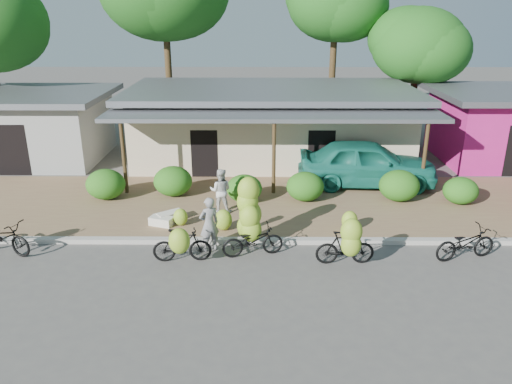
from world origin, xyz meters
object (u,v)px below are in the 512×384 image
at_px(sack_near, 170,216).
at_px(bike_far_right, 465,243).
at_px(bike_left, 181,244).
at_px(sack_far, 161,221).
at_px(vendor, 209,224).
at_px(bike_center, 251,224).
at_px(teal_van, 367,163).
at_px(tree_center_right, 332,0).
at_px(bike_right, 347,244).
at_px(tree_near_right, 414,43).
at_px(bike_far_left, 0,236).
at_px(bystander, 221,191).

bearing_deg(sack_near, bike_far_right, -15.21).
relative_size(bike_left, sack_far, 2.24).
bearing_deg(vendor, sack_far, -70.40).
xyz_separation_m(bike_center, bike_far_right, (6.10, -0.43, -0.40)).
bearing_deg(sack_far, sack_near, 57.80).
bearing_deg(bike_center, sack_near, 40.89).
bearing_deg(sack_far, teal_van, 28.05).
distance_m(bike_far_right, sack_near, 9.12).
xyz_separation_m(tree_center_right, bike_left, (-6.01, -15.91, -6.53)).
height_order(bike_right, sack_near, bike_right).
xyz_separation_m(tree_near_right, teal_van, (-3.62, -7.61, -4.03)).
height_order(bike_center, sack_near, bike_center).
bearing_deg(bike_right, bike_center, 68.08).
height_order(bike_right, sack_far, bike_right).
xyz_separation_m(tree_center_right, sack_far, (-7.03, -13.56, -6.86)).
relative_size(tree_near_right, sack_near, 8.09).
xyz_separation_m(bike_far_left, vendor, (6.01, 0.30, 0.24)).
xyz_separation_m(sack_far, bystander, (1.86, 1.14, 0.64)).
height_order(tree_center_right, bike_far_left, tree_center_right).
bearing_deg(tree_near_right, sack_far, -133.65).
distance_m(bike_center, bike_far_right, 6.13).
bearing_deg(sack_far, bike_far_right, -12.64).
xyz_separation_m(tree_near_right, vendor, (-9.31, -13.08, -4.23)).
distance_m(bike_far_left, sack_far, 4.68).
distance_m(sack_near, bystander, 1.91).
bearing_deg(vendor, bike_right, 136.36).
relative_size(bike_center, bystander, 1.43).
bearing_deg(sack_far, tree_center_right, 62.60).
bearing_deg(tree_near_right, vendor, -125.45).
bearing_deg(sack_near, bike_right, -28.52).
relative_size(bike_far_right, sack_near, 2.32).
bearing_deg(bike_far_right, tree_near_right, -23.82).
bearing_deg(bystander, bike_far_left, 31.95).
bearing_deg(teal_van, bystander, 120.06).
bearing_deg(sack_far, bystander, 31.67).
relative_size(bike_far_left, vendor, 1.24).
relative_size(bike_right, bystander, 1.07).
xyz_separation_m(bike_far_right, sack_far, (-9.03, 2.02, -0.23)).
bearing_deg(bystander, bike_far_right, 162.36).
height_order(tree_near_right, sack_near, tree_near_right).
xyz_separation_m(sack_near, teal_van, (7.17, 3.58, 0.76)).
distance_m(tree_center_right, sack_far, 16.74).
height_order(bike_far_right, sack_far, bike_far_right).
bearing_deg(bike_center, bike_left, 98.66).
bearing_deg(tree_center_right, tree_near_right, -26.56).
relative_size(sack_near, teal_van, 0.16).
bearing_deg(bike_center, bike_far_right, -107.11).
relative_size(bike_center, sack_far, 2.96).
xyz_separation_m(bike_right, teal_van, (1.83, 6.48, 0.34)).
xyz_separation_m(bike_far_right, vendor, (-7.31, 0.50, 0.34)).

